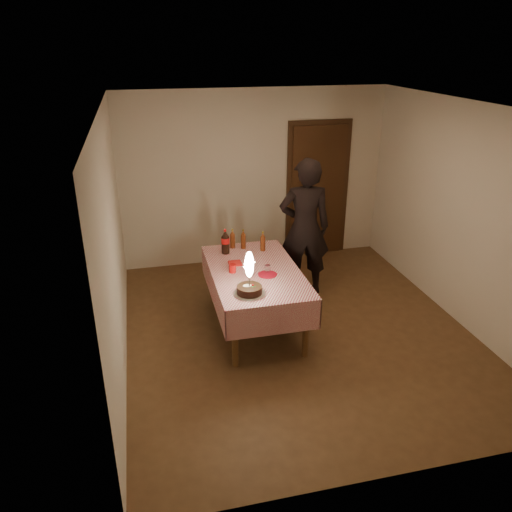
# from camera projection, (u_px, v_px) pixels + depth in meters

# --- Properties ---
(ground) EXTENTS (4.00, 4.50, 0.01)m
(ground) POSITION_uv_depth(u_px,v_px,m) (297.00, 331.00, 5.99)
(ground) COLOR brown
(ground) RESTS_ON ground
(room_shell) EXTENTS (4.04, 4.54, 2.62)m
(room_shell) POSITION_uv_depth(u_px,v_px,m) (303.00, 196.00, 5.40)
(room_shell) COLOR beige
(room_shell) RESTS_ON ground
(dining_table) EXTENTS (1.02, 1.72, 0.75)m
(dining_table) POSITION_uv_depth(u_px,v_px,m) (255.00, 278.00, 5.84)
(dining_table) COLOR brown
(dining_table) RESTS_ON ground
(birthday_cake) EXTENTS (0.34, 0.34, 0.48)m
(birthday_cake) POSITION_uv_depth(u_px,v_px,m) (249.00, 283.00, 5.22)
(birthday_cake) COLOR white
(birthday_cake) RESTS_ON dining_table
(red_plate) EXTENTS (0.22, 0.22, 0.01)m
(red_plate) POSITION_uv_depth(u_px,v_px,m) (268.00, 274.00, 5.68)
(red_plate) COLOR #B30C20
(red_plate) RESTS_ON dining_table
(red_cup) EXTENTS (0.08, 0.08, 0.10)m
(red_cup) POSITION_uv_depth(u_px,v_px,m) (232.00, 268.00, 5.72)
(red_cup) COLOR #BB0D0D
(red_cup) RESTS_ON dining_table
(clear_cup) EXTENTS (0.07, 0.07, 0.09)m
(clear_cup) POSITION_uv_depth(u_px,v_px,m) (267.00, 269.00, 5.72)
(clear_cup) COLOR white
(clear_cup) RESTS_ON dining_table
(napkin_stack) EXTENTS (0.15, 0.15, 0.02)m
(napkin_stack) POSITION_uv_depth(u_px,v_px,m) (235.00, 263.00, 5.95)
(napkin_stack) COLOR red
(napkin_stack) RESTS_ON dining_table
(cola_bottle) EXTENTS (0.10, 0.10, 0.32)m
(cola_bottle) POSITION_uv_depth(u_px,v_px,m) (225.00, 242.00, 6.19)
(cola_bottle) COLOR black
(cola_bottle) RESTS_ON dining_table
(amber_bottle_left) EXTENTS (0.06, 0.06, 0.25)m
(amber_bottle_left) POSITION_uv_depth(u_px,v_px,m) (232.00, 239.00, 6.37)
(amber_bottle_left) COLOR #602810
(amber_bottle_left) RESTS_ON dining_table
(amber_bottle_right) EXTENTS (0.06, 0.06, 0.25)m
(amber_bottle_right) POSITION_uv_depth(u_px,v_px,m) (263.00, 242.00, 6.29)
(amber_bottle_right) COLOR #602810
(amber_bottle_right) RESTS_ON dining_table
(amber_bottle_mid) EXTENTS (0.06, 0.06, 0.25)m
(amber_bottle_mid) POSITION_uv_depth(u_px,v_px,m) (243.00, 240.00, 6.36)
(amber_bottle_mid) COLOR #602810
(amber_bottle_mid) RESTS_ON dining_table
(photographer) EXTENTS (0.74, 0.55, 1.87)m
(photographer) POSITION_uv_depth(u_px,v_px,m) (305.00, 228.00, 6.56)
(photographer) COLOR black
(photographer) RESTS_ON ground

